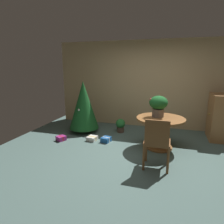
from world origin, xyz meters
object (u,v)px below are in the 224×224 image
at_px(round_dining_table, 160,127).
at_px(gift_box_purple, 61,138).
at_px(flower_vase, 158,105).
at_px(holiday_tree, 84,105).
at_px(wooden_chair_near, 157,141).
at_px(gift_box_blue, 106,140).
at_px(wooden_cabinet, 219,117).
at_px(gift_box_cream, 92,138).
at_px(potted_plant, 120,125).

bearing_deg(round_dining_table, gift_box_purple, -174.15).
height_order(round_dining_table, gift_box_purple, round_dining_table).
distance_m(round_dining_table, flower_vase, 0.51).
relative_size(flower_vase, holiday_tree, 0.33).
xyz_separation_m(round_dining_table, wooden_chair_near, (0.00, -0.99, 0.05)).
distance_m(gift_box_blue, wooden_cabinet, 2.93).
height_order(flower_vase, wooden_cabinet, flower_vase).
xyz_separation_m(holiday_tree, gift_box_blue, (0.85, -0.57, -0.72)).
bearing_deg(gift_box_blue, holiday_tree, 146.09).
distance_m(flower_vase, gift_box_cream, 1.86).
distance_m(wooden_cabinet, potted_plant, 2.56).
xyz_separation_m(round_dining_table, flower_vase, (-0.07, 0.07, 0.51)).
xyz_separation_m(round_dining_table, gift_box_blue, (-1.29, -0.00, -0.44)).
height_order(round_dining_table, holiday_tree, holiday_tree).
xyz_separation_m(gift_box_cream, gift_box_blue, (0.37, 0.01, 0.01)).
height_order(gift_box_purple, gift_box_blue, gift_box_blue).
xyz_separation_m(wooden_chair_near, gift_box_purple, (-2.42, 0.74, -0.49)).
height_order(flower_vase, gift_box_purple, flower_vase).
height_order(gift_box_blue, potted_plant, potted_plant).
bearing_deg(gift_box_blue, wooden_cabinet, 21.27).
xyz_separation_m(gift_box_cream, wooden_cabinet, (3.05, 1.05, 0.53)).
relative_size(round_dining_table, wooden_chair_near, 1.12).
height_order(round_dining_table, wooden_cabinet, wooden_cabinet).
bearing_deg(round_dining_table, gift_box_cream, -179.53).
relative_size(flower_vase, gift_box_purple, 1.77).
bearing_deg(potted_plant, holiday_tree, -166.49).
bearing_deg(wooden_chair_near, holiday_tree, 144.03).
bearing_deg(gift_box_cream, wooden_chair_near, -30.38).
bearing_deg(potted_plant, flower_vase, -34.98).
xyz_separation_m(gift_box_cream, potted_plant, (0.53, 0.82, 0.16)).
relative_size(flower_vase, wooden_chair_near, 0.51).
bearing_deg(flower_vase, gift_box_blue, -176.66).
height_order(round_dining_table, potted_plant, round_dining_table).
bearing_deg(potted_plant, wooden_cabinet, 5.21).
distance_m(round_dining_table, wooden_cabinet, 1.74).
bearing_deg(gift_box_blue, wooden_chair_near, -37.27).
bearing_deg(round_dining_table, potted_plant, 144.39).
relative_size(wooden_cabinet, potted_plant, 2.98).
relative_size(round_dining_table, gift_box_purple, 3.95).
relative_size(flower_vase, potted_plant, 1.24).
distance_m(flower_vase, potted_plant, 1.52).
bearing_deg(wooden_chair_near, gift_box_blue, 142.73).
relative_size(holiday_tree, gift_box_purple, 5.32).
distance_m(holiday_tree, gift_box_cream, 1.05).
height_order(gift_box_purple, potted_plant, potted_plant).
bearing_deg(gift_box_purple, wooden_cabinet, 18.69).
relative_size(gift_box_cream, gift_box_blue, 1.00).
distance_m(wooden_chair_near, holiday_tree, 2.66).
distance_m(wooden_chair_near, wooden_cabinet, 2.46).
xyz_separation_m(wooden_chair_near, gift_box_cream, (-1.66, 0.97, -0.50)).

